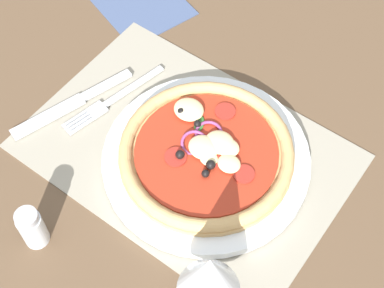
{
  "coord_description": "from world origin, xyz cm",
  "views": [
    {
      "loc": [
        -26.72,
        34.99,
        69.43
      ],
      "look_at": [
        -1.04,
        0.0,
        2.89
      ],
      "focal_mm": 54.1,
      "sensor_mm": 36.0,
      "label": 1
    }
  ],
  "objects": [
    {
      "name": "placemat",
      "position": [
        0.0,
        0.0,
        0.2
      ],
      "size": [
        44.16,
        30.31,
        0.4
      ],
      "primitive_type": "cube",
      "color": "gray",
      "rests_on": "ground_plane"
    },
    {
      "name": "ground_plane",
      "position": [
        0.0,
        0.0,
        -1.2
      ],
      "size": [
        190.0,
        140.0,
        2.4
      ],
      "primitive_type": "cube",
      "color": "brown"
    },
    {
      "name": "wine_glass",
      "position": [
        -15.35,
        16.4,
        10.27
      ],
      "size": [
        7.2,
        7.2,
        14.9
      ],
      "color": "silver",
      "rests_on": "ground_plane"
    },
    {
      "name": "knife",
      "position": [
        18.51,
        3.66,
        0.65
      ],
      "size": [
        7.72,
        19.54,
        0.62
      ],
      "rotation": [
        0.0,
        0.0,
        1.26
      ],
      "color": "silver",
      "rests_on": "placemat"
    },
    {
      "name": "napkin",
      "position": [
        23.63,
        -19.25,
        0.18
      ],
      "size": [
        18.12,
        17.18,
        0.36
      ],
      "primitive_type": "cube",
      "rotation": [
        0.0,
        0.0,
        -0.32
      ],
      "color": "#425175",
      "rests_on": "ground_plane"
    },
    {
      "name": "pepper_shaker",
      "position": [
        7.56,
        22.11,
        3.25
      ],
      "size": [
        3.2,
        3.2,
        6.7
      ],
      "color": "silver",
      "rests_on": "ground_plane"
    },
    {
      "name": "pizza",
      "position": [
        -3.39,
        -0.17,
        3.0
      ],
      "size": [
        24.08,
        24.08,
        2.62
      ],
      "color": "tan",
      "rests_on": "plate"
    },
    {
      "name": "plate",
      "position": [
        -3.46,
        -0.08,
        1.14
      ],
      "size": [
        28.81,
        28.81,
        1.49
      ],
      "primitive_type": "cylinder",
      "color": "white",
      "rests_on": "placemat"
    },
    {
      "name": "fork",
      "position": [
        14.21,
        -0.03,
        0.62
      ],
      "size": [
        5.39,
        17.9,
        0.44
      ],
      "rotation": [
        0.0,
        0.0,
        1.35
      ],
      "color": "silver",
      "rests_on": "placemat"
    }
  ]
}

